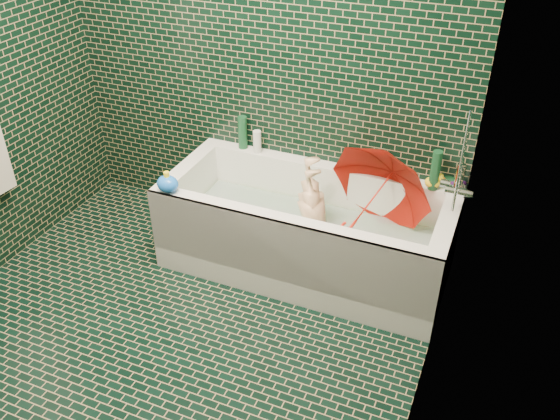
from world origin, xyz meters
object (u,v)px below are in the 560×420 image
at_px(rubber_duck, 434,181).
at_px(bathtub, 305,239).
at_px(child, 316,224).
at_px(umbrella, 372,199).
at_px(bath_toy, 168,184).

bearing_deg(rubber_duck, bathtub, -163.03).
bearing_deg(bathtub, child, 36.07).
bearing_deg(rubber_duck, child, -164.05).
height_order(bathtub, rubber_duck, rubber_duck).
xyz_separation_m(umbrella, rubber_duck, (0.30, 0.23, 0.06)).
bearing_deg(bathtub, bath_toy, -156.51).
distance_m(child, rubber_duck, 0.73).
relative_size(umbrella, rubber_duck, 5.04).
bearing_deg(umbrella, bathtub, -146.50).
xyz_separation_m(umbrella, bath_toy, (-1.10, -0.40, 0.07)).
xyz_separation_m(child, umbrella, (0.31, 0.05, 0.22)).
xyz_separation_m(child, bath_toy, (-0.78, -0.36, 0.30)).
relative_size(child, bath_toy, 6.17).
bearing_deg(bath_toy, child, 24.05).
bearing_deg(bathtub, umbrella, 13.16).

